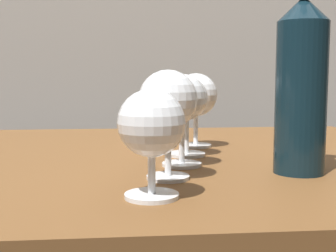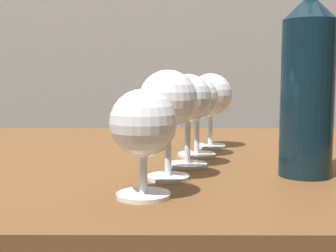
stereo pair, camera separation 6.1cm
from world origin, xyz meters
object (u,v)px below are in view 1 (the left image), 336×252
wine_glass_chardonnay (196,96)px  wine_glass_white (151,125)px  wine_glass_cabernet (186,101)px  wine_glass_merlot (182,101)px  wine_glass_rose (168,101)px  wine_bottle (301,81)px

wine_glass_chardonnay → wine_glass_white: bearing=-106.5°
wine_glass_white → wine_glass_cabernet: (0.08, 0.27, 0.01)m
wine_glass_merlot → wine_glass_white: bearing=-107.6°
wine_glass_rose → wine_bottle: wine_bottle is taller
wine_glass_cabernet → wine_glass_chardonnay: 0.10m
wine_glass_chardonnay → wine_bottle: wine_bottle is taller
wine_glass_rose → wine_glass_chardonnay: (0.08, 0.27, -0.01)m
wine_glass_white → wine_glass_merlot: wine_glass_merlot is taller
wine_glass_merlot → wine_glass_cabernet: bearing=77.8°
wine_glass_rose → wine_glass_chardonnay: wine_glass_rose is taller
wine_glass_white → wine_glass_merlot: bearing=72.4°
wine_glass_merlot → wine_glass_chardonnay: 0.19m
wine_glass_white → wine_glass_chardonnay: (0.11, 0.37, 0.02)m
wine_glass_white → wine_glass_rose: (0.03, 0.09, 0.02)m
wine_glass_white → wine_glass_cabernet: wine_glass_cabernet is taller
wine_glass_rose → wine_glass_merlot: 0.09m
wine_glass_merlot → wine_glass_chardonnay: wine_glass_chardonnay is taller
wine_glass_chardonnay → wine_bottle: 0.28m
wine_glass_chardonnay → wine_glass_rose: bearing=-106.4°
wine_bottle → wine_glass_cabernet: bearing=132.2°
wine_glass_white → wine_glass_chardonnay: bearing=73.5°
wine_glass_merlot → wine_bottle: (0.16, -0.07, 0.03)m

